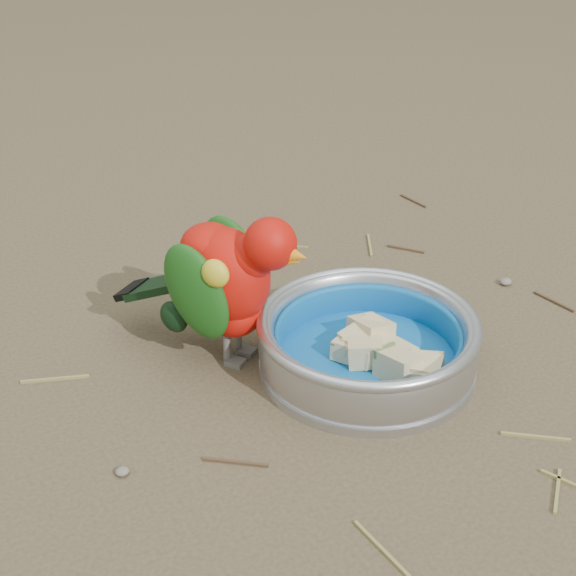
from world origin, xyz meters
TOP-DOWN VIEW (x-y plane):
  - ground at (0.00, 0.00)m, footprint 60.00×60.00m
  - food_bowl at (0.09, 0.07)m, footprint 0.22×0.22m
  - bowl_wall at (0.09, 0.07)m, footprint 0.22×0.22m
  - fruit_wedges at (0.09, 0.07)m, footprint 0.13×0.13m
  - lory_parrot at (-0.02, 0.17)m, footprint 0.19×0.22m
  - ground_debris at (0.02, 0.09)m, footprint 0.90×0.80m

SIDE VIEW (x-z plane):
  - ground at x=0.00m, z-range 0.00..0.00m
  - ground_debris at x=0.02m, z-range 0.00..0.01m
  - food_bowl at x=0.09m, z-range 0.00..0.02m
  - fruit_wedges at x=0.09m, z-range 0.02..0.05m
  - bowl_wall at x=0.09m, z-range 0.02..0.06m
  - lory_parrot at x=-0.02m, z-range 0.00..0.16m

